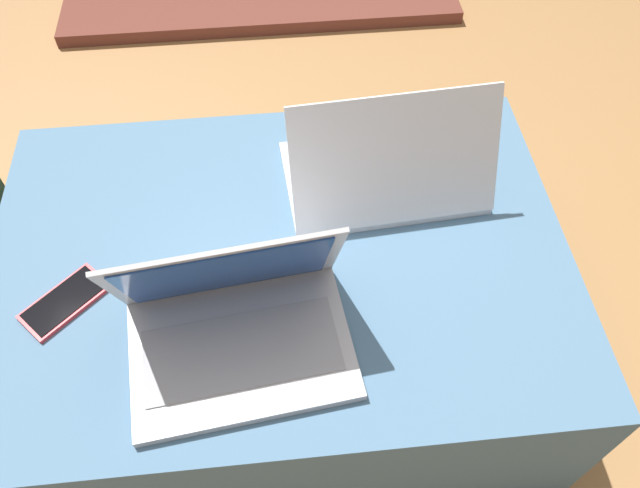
% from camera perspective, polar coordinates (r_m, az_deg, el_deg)
% --- Properties ---
extents(ground_plane, '(14.00, 14.00, 0.00)m').
position_cam_1_polar(ground_plane, '(1.47, -2.86, -10.21)').
color(ground_plane, '#9E7042').
extents(ottoman, '(1.03, 0.73, 0.41)m').
position_cam_1_polar(ottoman, '(1.28, -3.24, -6.10)').
color(ottoman, '#2A3D4E').
rests_on(ottoman, ground_plane).
extents(laptop_near, '(0.37, 0.28, 0.24)m').
position_cam_1_polar(laptop_near, '(0.98, -7.63, -7.16)').
color(laptop_near, '#B7B7BC').
rests_on(laptop_near, ottoman).
extents(laptop_far, '(0.38, 0.26, 0.24)m').
position_cam_1_polar(laptop_far, '(1.17, 6.04, 6.60)').
color(laptop_far, silver).
rests_on(laptop_far, ottoman).
extents(cell_phone, '(0.15, 0.15, 0.01)m').
position_cam_1_polar(cell_phone, '(1.13, -22.29, -4.89)').
color(cell_phone, red).
rests_on(cell_phone, ottoman).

